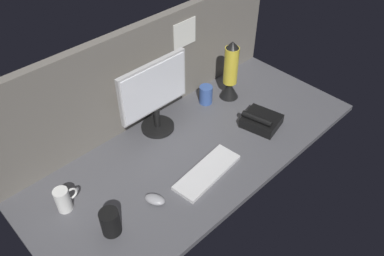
% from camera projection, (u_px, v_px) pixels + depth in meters
% --- Properties ---
extents(ground_plane, '(1.80, 0.80, 0.03)m').
position_uv_depth(ground_plane, '(195.00, 148.00, 2.00)').
color(ground_plane, '#515156').
extents(cubicle_wall_back, '(1.80, 0.06, 0.56)m').
position_uv_depth(cubicle_wall_back, '(145.00, 72.00, 2.01)').
color(cubicle_wall_back, slate).
rests_on(cubicle_wall_back, ground_plane).
extents(monitor, '(0.41, 0.18, 0.41)m').
position_uv_depth(monitor, '(154.00, 94.00, 1.95)').
color(monitor, black).
rests_on(monitor, ground_plane).
extents(keyboard, '(0.38, 0.17, 0.02)m').
position_uv_depth(keyboard, '(207.00, 172.00, 1.85)').
color(keyboard, silver).
rests_on(keyboard, ground_plane).
extents(mouse, '(0.09, 0.11, 0.03)m').
position_uv_depth(mouse, '(155.00, 199.00, 1.72)').
color(mouse, '#99999E').
rests_on(mouse, ground_plane).
extents(mug_ceramic_white, '(0.11, 0.07, 0.12)m').
position_uv_depth(mug_ceramic_white, '(64.00, 199.00, 1.66)').
color(mug_ceramic_white, white).
rests_on(mug_ceramic_white, ground_plane).
extents(mug_ceramic_blue, '(0.08, 0.08, 0.11)m').
position_uv_depth(mug_ceramic_blue, '(206.00, 95.00, 2.23)').
color(mug_ceramic_blue, '#38569E').
rests_on(mug_ceramic_blue, ground_plane).
extents(mug_black_travel, '(0.08, 0.08, 0.12)m').
position_uv_depth(mug_black_travel, '(110.00, 222.00, 1.58)').
color(mug_black_travel, black).
rests_on(mug_black_travel, ground_plane).
extents(lava_lamp, '(0.11, 0.11, 0.37)m').
position_uv_depth(lava_lamp, '(230.00, 75.00, 2.21)').
color(lava_lamp, black).
rests_on(lava_lamp, ground_plane).
extents(desk_phone, '(0.21, 0.22, 0.09)m').
position_uv_depth(desk_phone, '(261.00, 121.00, 2.10)').
color(desk_phone, black).
rests_on(desk_phone, ground_plane).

